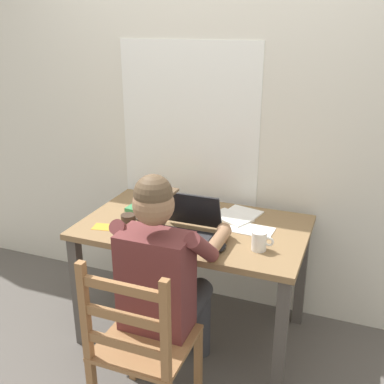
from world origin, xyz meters
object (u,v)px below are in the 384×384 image
(coffee_mug_white, at_px, (260,241))
(landscape_photo_print, at_px, (104,227))
(book_stack_main, at_px, (192,208))
(wooden_chair, at_px, (141,347))
(coffee_mug_dark, at_px, (129,222))
(desk, at_px, (194,240))
(laptop, at_px, (186,227))
(computer_mouse, at_px, (220,247))
(seated_person, at_px, (165,275))
(book_stack_side, at_px, (144,211))

(coffee_mug_white, bearing_deg, landscape_photo_print, -176.77)
(landscape_photo_print, bearing_deg, book_stack_main, 32.74)
(wooden_chair, xyz_separation_m, coffee_mug_white, (0.40, 0.58, 0.35))
(coffee_mug_dark, bearing_deg, desk, 30.88)
(laptop, bearing_deg, computer_mouse, -21.81)
(coffee_mug_dark, height_order, book_stack_main, coffee_mug_dark)
(coffee_mug_white, bearing_deg, laptop, 177.84)
(seated_person, height_order, book_stack_main, seated_person)
(book_stack_main, bearing_deg, coffee_mug_white, -33.40)
(seated_person, relative_size, coffee_mug_white, 10.67)
(desk, height_order, book_stack_main, book_stack_main)
(coffee_mug_dark, relative_size, landscape_photo_print, 0.92)
(coffee_mug_dark, distance_m, book_stack_side, 0.21)
(landscape_photo_print, bearing_deg, wooden_chair, -58.06)
(laptop, xyz_separation_m, coffee_mug_dark, (-0.34, -0.04, -0.01))
(computer_mouse, relative_size, book_stack_side, 0.49)
(laptop, bearing_deg, wooden_chair, -88.93)
(wooden_chair, bearing_deg, laptop, 91.07)
(book_stack_side, relative_size, landscape_photo_print, 1.57)
(seated_person, xyz_separation_m, wooden_chair, (-0.00, -0.28, -0.22))
(seated_person, bearing_deg, landscape_photo_print, 153.45)
(book_stack_main, relative_size, landscape_photo_print, 1.51)
(computer_mouse, distance_m, book_stack_side, 0.63)
(desk, relative_size, seated_person, 1.05)
(wooden_chair, height_order, computer_mouse, wooden_chair)
(coffee_mug_white, bearing_deg, wooden_chair, -124.75)
(landscape_photo_print, bearing_deg, book_stack_side, 49.83)
(book_stack_main, relative_size, book_stack_side, 0.96)
(wooden_chair, xyz_separation_m, coffee_mug_dark, (-0.35, 0.55, 0.34))
(landscape_photo_print, bearing_deg, coffee_mug_white, -7.92)
(computer_mouse, bearing_deg, seated_person, -133.68)
(seated_person, relative_size, wooden_chair, 1.33)
(book_stack_side, bearing_deg, coffee_mug_white, -14.04)
(desk, xyz_separation_m, computer_mouse, (0.24, -0.24, 0.12))
(wooden_chair, bearing_deg, coffee_mug_white, 55.25)
(computer_mouse, bearing_deg, coffee_mug_white, 21.50)
(computer_mouse, relative_size, coffee_mug_white, 0.87)
(computer_mouse, relative_size, book_stack_main, 0.51)
(desk, distance_m, wooden_chair, 0.77)
(seated_person, relative_size, coffee_mug_dark, 10.27)
(book_stack_side, bearing_deg, landscape_photo_print, -119.02)
(wooden_chair, xyz_separation_m, book_stack_side, (-0.36, 0.77, 0.32))
(coffee_mug_white, xyz_separation_m, book_stack_main, (-0.50, 0.33, -0.02))
(seated_person, relative_size, laptop, 3.73)
(seated_person, bearing_deg, coffee_mug_white, 36.53)
(book_stack_side, bearing_deg, laptop, -26.60)
(wooden_chair, distance_m, coffee_mug_dark, 0.74)
(coffee_mug_dark, bearing_deg, laptop, 6.25)
(laptop, xyz_separation_m, book_stack_main, (-0.09, 0.31, -0.02))
(laptop, height_order, coffee_mug_dark, laptop)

